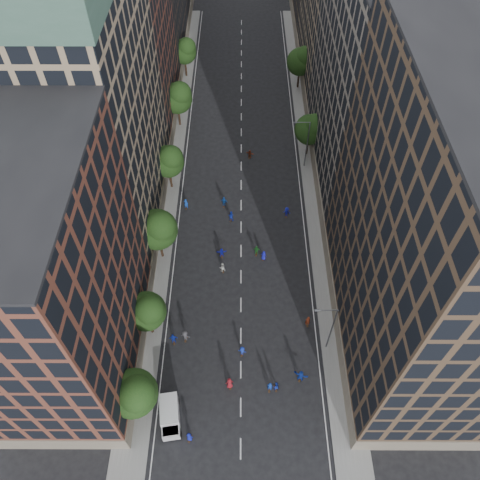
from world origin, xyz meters
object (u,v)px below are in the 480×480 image
at_px(streetlamp_near, 330,327).
at_px(skater_1, 270,387).
at_px(cargo_van, 170,416).
at_px(skater_0, 189,437).
at_px(skater_2, 276,386).
at_px(streetlamp_far, 306,142).

height_order(streetlamp_near, skater_1, streetlamp_near).
xyz_separation_m(streetlamp_near, cargo_van, (-18.18, -8.89, -3.89)).
distance_m(skater_0, skater_1, 10.53).
xyz_separation_m(skater_0, skater_1, (8.93, 5.58, 0.07)).
xyz_separation_m(skater_1, skater_2, (0.69, 0.09, -0.07)).
xyz_separation_m(streetlamp_far, cargo_van, (-18.18, -41.89, -3.89)).
distance_m(streetlamp_far, skater_1, 39.29).
height_order(streetlamp_far, cargo_van, streetlamp_far).
xyz_separation_m(streetlamp_far, skater_2, (-6.31, -38.33, -4.38)).
xyz_separation_m(skater_0, skater_2, (9.62, 5.67, 0.00)).
relative_size(streetlamp_near, skater_2, 5.73).
bearing_deg(streetlamp_near, cargo_van, -153.94).
bearing_deg(streetlamp_near, skater_2, -139.82).
distance_m(streetlamp_far, skater_0, 47.00).
distance_m(streetlamp_near, skater_0, 19.85).
xyz_separation_m(streetlamp_near, skater_2, (-6.31, -5.33, -4.38)).
height_order(cargo_van, skater_2, cargo_van).
distance_m(skater_1, skater_2, 0.70).
xyz_separation_m(cargo_van, skater_0, (2.25, -2.11, -0.49)).
distance_m(cargo_van, skater_2, 12.40).
height_order(skater_1, skater_2, skater_1).
relative_size(cargo_van, skater_0, 3.05).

